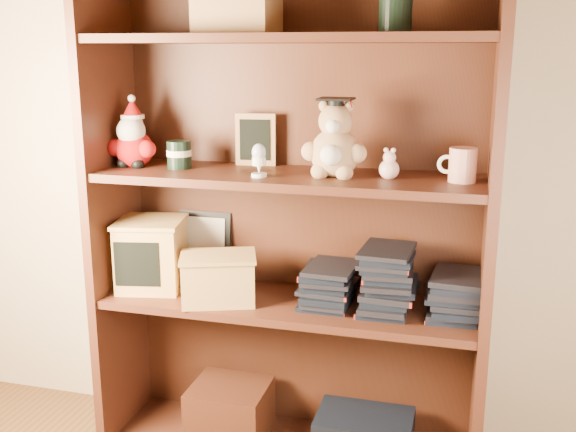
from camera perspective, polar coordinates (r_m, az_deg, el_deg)
name	(u,v)px	position (r m, az deg, el deg)	size (l,w,h in m)	color
bookcase	(291,225)	(2.08, 0.30, -0.77)	(1.20, 0.35, 1.60)	#462114
shelf_lower	(288,304)	(2.11, 0.00, -7.46)	(1.14, 0.33, 0.02)	#462114
shelf_upper	(288,178)	(2.00, 0.00, 3.27)	(1.14, 0.33, 0.02)	#462114
santa_plush	(133,140)	(2.16, -13.00, 6.30)	(0.16, 0.12, 0.23)	#A50F0F
teachers_tin	(179,154)	(2.11, -9.20, 5.18)	(0.08, 0.08, 0.08)	black
chalkboard_plaque	(256,140)	(2.13, -2.75, 6.41)	(0.13, 0.08, 0.16)	#9E7547
egg_cup	(259,159)	(1.94, -2.48, 4.84)	(0.05, 0.05, 0.10)	white
grad_teddy_bear	(335,146)	(1.95, 3.98, 5.93)	(0.19, 0.16, 0.23)	tan
pink_figurine	(389,167)	(1.94, 8.56, 4.17)	(0.06, 0.06, 0.09)	beige
teacher_mug	(462,165)	(1.92, 14.50, 4.21)	(0.11, 0.08, 0.10)	silver
certificate_frame	(205,245)	(2.30, -7.07, -2.45)	(0.18, 0.05, 0.23)	black
treats_box	(151,253)	(2.23, -11.49, -3.12)	(0.25, 0.25, 0.23)	tan
pencils_box	(218,278)	(2.08, -5.92, -5.24)	(0.27, 0.23, 0.15)	tan
book_stack_left	(328,284)	(2.06, 3.44, -5.81)	(0.14, 0.20, 0.13)	black
book_stack_mid	(388,280)	(2.02, 8.46, -5.35)	(0.14, 0.20, 0.19)	black
book_stack_right	(454,296)	(2.02, 13.91, -6.59)	(0.14, 0.20, 0.13)	black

